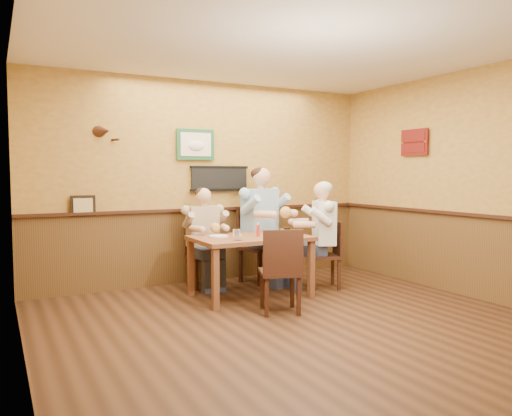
{
  "coord_description": "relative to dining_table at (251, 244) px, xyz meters",
  "views": [
    {
      "loc": [
        -2.69,
        -4.03,
        1.53
      ],
      "look_at": [
        0.16,
        1.36,
        1.1
      ],
      "focal_mm": 35.0,
      "sensor_mm": 36.0,
      "label": 1
    }
  ],
  "objects": [
    {
      "name": "cola_tumbler",
      "position": [
        0.38,
        -0.24,
        0.15
      ],
      "size": [
        0.11,
        0.11,
        0.11
      ],
      "primitive_type": "cylinder",
      "rotation": [
        0.0,
        0.0,
        0.28
      ],
      "color": "black",
      "rests_on": "dining_table"
    },
    {
      "name": "pepper_shaker",
      "position": [
        -0.15,
        0.06,
        0.13
      ],
      "size": [
        0.04,
        0.04,
        0.08
      ],
      "primitive_type": "cylinder",
      "rotation": [
        0.0,
        0.0,
        0.14
      ],
      "color": "black",
      "rests_on": "dining_table"
    },
    {
      "name": "diner_tan_shirt",
      "position": [
        -0.33,
        0.75,
        -0.06
      ],
      "size": [
        0.56,
        0.56,
        1.2
      ],
      "primitive_type": null,
      "rotation": [
        0.0,
        0.0,
        0.01
      ],
      "color": "#C8AD89",
      "rests_on": "ground"
    },
    {
      "name": "hot_sauce_bottle",
      "position": [
        0.07,
        -0.07,
        0.17
      ],
      "size": [
        0.05,
        0.05,
        0.16
      ],
      "primitive_type": "cylinder",
      "rotation": [
        0.0,
        0.0,
        -0.33
      ],
      "color": "red",
      "rests_on": "dining_table"
    },
    {
      "name": "salt_shaker",
      "position": [
        -0.21,
        0.02,
        0.14
      ],
      "size": [
        0.05,
        0.05,
        0.09
      ],
      "primitive_type": "cylinder",
      "rotation": [
        0.0,
        0.0,
        0.42
      ],
      "color": "white",
      "rests_on": "dining_table"
    },
    {
      "name": "chair_back_left",
      "position": [
        -0.33,
        0.75,
        -0.24
      ],
      "size": [
        0.39,
        0.39,
        0.84
      ],
      "primitive_type": null,
      "rotation": [
        0.0,
        0.0,
        0.01
      ],
      "color": "#3C1E13",
      "rests_on": "ground"
    },
    {
      "name": "diner_blue_polo",
      "position": [
        0.48,
        0.65,
        0.06
      ],
      "size": [
        0.82,
        0.82,
        1.44
      ],
      "primitive_type": null,
      "rotation": [
        0.0,
        0.0,
        0.28
      ],
      "color": "#8FB7D7",
      "rests_on": "ground"
    },
    {
      "name": "dining_table",
      "position": [
        0.0,
        0.0,
        0.0
      ],
      "size": [
        1.4,
        0.9,
        0.75
      ],
      "color": "brown",
      "rests_on": "ground"
    },
    {
      "name": "water_glass_left",
      "position": [
        -0.3,
        -0.26,
        0.16
      ],
      "size": [
        0.1,
        0.1,
        0.13
      ],
      "primitive_type": "cylinder",
      "rotation": [
        0.0,
        0.0,
        -0.1
      ],
      "color": "silver",
      "rests_on": "dining_table"
    },
    {
      "name": "plate_far_right",
      "position": [
        0.45,
        0.13,
        0.1
      ],
      "size": [
        0.28,
        0.28,
        0.01
      ],
      "primitive_type": "cylinder",
      "rotation": [
        0.0,
        0.0,
        0.4
      ],
      "color": "white",
      "rests_on": "dining_table"
    },
    {
      "name": "chair_near_side",
      "position": [
        -0.04,
        -0.78,
        -0.19
      ],
      "size": [
        0.55,
        0.55,
        0.93
      ],
      "primitive_type": null,
      "rotation": [
        0.0,
        0.0,
        2.78
      ],
      "color": "#3C1E13",
      "rests_on": "ground"
    },
    {
      "name": "water_glass_mid",
      "position": [
        0.24,
        -0.34,
        0.15
      ],
      "size": [
        0.08,
        0.08,
        0.11
      ],
      "primitive_type": "cylinder",
      "rotation": [
        0.0,
        0.0,
        0.06
      ],
      "color": "white",
      "rests_on": "dining_table"
    },
    {
      "name": "chair_right_end",
      "position": [
        1.08,
        -0.04,
        -0.21
      ],
      "size": [
        0.53,
        0.53,
        0.89
      ],
      "primitive_type": null,
      "rotation": [
        0.0,
        0.0,
        -1.95
      ],
      "color": "#3C1E13",
      "rests_on": "ground"
    },
    {
      "name": "diner_white_elder",
      "position": [
        1.08,
        -0.04,
        -0.02
      ],
      "size": [
        0.76,
        0.76,
        1.27
      ],
      "primitive_type": null,
      "rotation": [
        0.0,
        0.0,
        -1.95
      ],
      "color": "silver",
      "rests_on": "ground"
    },
    {
      "name": "plate_far_left",
      "position": [
        -0.37,
        0.14,
        0.1
      ],
      "size": [
        0.28,
        0.28,
        0.02
      ],
      "primitive_type": "cylinder",
      "rotation": [
        0.0,
        0.0,
        0.17
      ],
      "color": "silver",
      "rests_on": "dining_table"
    },
    {
      "name": "chair_back_right",
      "position": [
        0.48,
        0.65,
        -0.15
      ],
      "size": [
        0.57,
        0.57,
        1.01
      ],
      "primitive_type": null,
      "rotation": [
        0.0,
        0.0,
        0.28
      ],
      "color": "#3C1E13",
      "rests_on": "ground"
    },
    {
      "name": "room",
      "position": [
        0.02,
        -1.23,
        1.03
      ],
      "size": [
        5.02,
        5.03,
        2.81
      ],
      "color": "#311C0E",
      "rests_on": "ground"
    }
  ]
}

